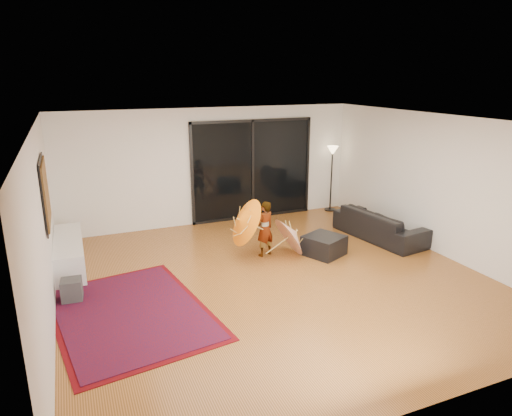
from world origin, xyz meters
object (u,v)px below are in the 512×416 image
sofa (379,225)px  ottoman (324,245)px  child (265,229)px  media_console (69,253)px

sofa → ottoman: 1.63m
sofa → child: (-2.67, 0.05, 0.24)m
ottoman → media_console: bearing=164.6°
ottoman → sofa: bearing=12.8°
sofa → ottoman: sofa is taller
media_console → sofa: sofa is taller
media_console → child: bearing=-13.3°
child → ottoman: bearing=139.8°
sofa → child: size_ratio=1.92×
sofa → ottoman: size_ratio=3.12×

